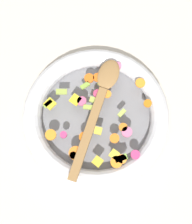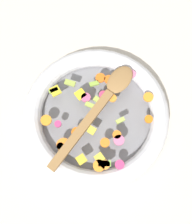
# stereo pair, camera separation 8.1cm
# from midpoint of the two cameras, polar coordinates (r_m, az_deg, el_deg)

# --- Properties ---
(ground_plane) EXTENTS (4.00, 4.00, 0.00)m
(ground_plane) POSITION_cam_midpoint_polar(r_m,az_deg,el_deg) (0.86, 2.67, -1.46)
(ground_plane) COLOR beige
(skillet) EXTENTS (0.39, 0.39, 0.05)m
(skillet) POSITION_cam_midpoint_polar(r_m,az_deg,el_deg) (0.84, 2.74, -1.02)
(skillet) COLOR slate
(skillet) RESTS_ON ground_plane
(chopped_vegetables) EXTENTS (0.29, 0.30, 0.01)m
(chopped_vegetables) POSITION_cam_midpoint_polar(r_m,az_deg,el_deg) (0.80, 2.59, -1.89)
(chopped_vegetables) COLOR orange
(chopped_vegetables) RESTS_ON skillet
(wooden_spoon) EXTENTS (0.12, 0.34, 0.01)m
(wooden_spoon) POSITION_cam_midpoint_polar(r_m,az_deg,el_deg) (0.81, 3.65, 0.89)
(wooden_spoon) COLOR olive
(wooden_spoon) RESTS_ON chopped_vegetables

